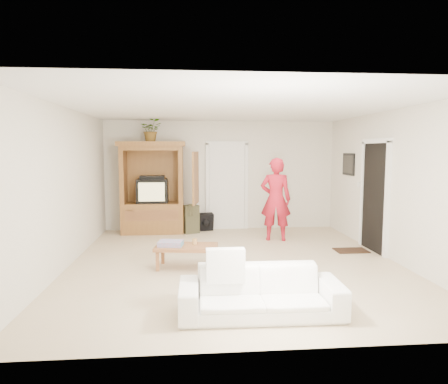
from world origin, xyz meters
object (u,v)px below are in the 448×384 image
Objects in this scene: man at (276,199)px; sofa at (261,292)px; coffee_table at (186,248)px; armoire at (154,194)px.

man reaches higher than sofa.
coffee_table is (-1.87, -1.85, -0.55)m from man.
armoire is 1.20× the size of man.
coffee_table is (0.77, -2.87, -0.59)m from armoire.
armoire reaches higher than coffee_table.
armoire reaches higher than man.
sofa is (1.64, -4.83, -0.63)m from armoire.
armoire is at bearing 112.82° from coffee_table.
sofa is at bearing 87.82° from man.
coffee_table is at bearing 57.25° from man.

